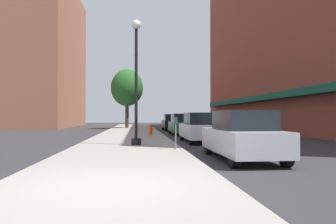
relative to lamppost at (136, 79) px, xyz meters
The scene contains 12 objects.
ground_plane 10.66m from the lamppost, 69.46° to the left, with size 90.00×90.00×0.00m, color #2D2D30.
sidewalk_slab 10.99m from the lamppost, 92.36° to the left, with size 4.80×50.00×0.12m, color gray.
building_right_brick 21.63m from the lamppost, 42.89° to the left, with size 6.80×40.00×23.55m.
building_far_background 31.35m from the lamppost, 111.86° to the left, with size 6.80×18.00×18.83m.
lamppost is the anchor object (origin of this frame).
fire_hydrant 7.46m from the lamppost, 81.93° to the left, with size 0.33×0.26×0.79m.
parking_meter_near 3.47m from the lamppost, 52.30° to the right, with size 0.14×0.09×1.31m.
tree_near 21.28m from the lamppost, 93.04° to the left, with size 3.67×3.67×6.71m.
car_silver 6.23m from the lamppost, 51.71° to the right, with size 1.80×4.30×1.66m.
car_white 4.97m from the lamppost, 34.96° to the left, with size 1.80×4.30×1.66m.
car_green 10.41m from the lamppost, 69.38° to the left, with size 1.80×4.30×1.66m.
car_black 17.25m from the lamppost, 77.95° to the left, with size 1.80×4.30×1.66m.
Camera 1 is at (0.49, -6.21, 1.48)m, focal length 33.25 mm.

